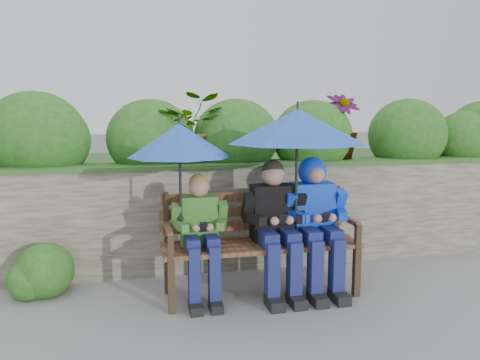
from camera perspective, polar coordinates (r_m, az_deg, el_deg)
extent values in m
plane|color=gray|center=(4.06, 0.33, -13.61)|extent=(60.00, 60.00, 0.00)
cube|color=#5F594A|center=(4.61, -1.81, -4.41)|extent=(8.00, 0.40, 1.00)
cube|color=#2D5525|center=(4.53, -1.84, 1.91)|extent=(8.00, 0.42, 0.04)
cube|color=#2D5525|center=(5.77, -4.12, -2.04)|extent=(8.00, 2.00, 0.96)
ellipsoid|color=#235317|center=(4.81, -23.68, 4.87)|extent=(0.95, 0.76, 0.85)
ellipsoid|color=#235317|center=(4.66, -10.81, 4.99)|extent=(0.85, 0.68, 0.77)
ellipsoid|color=#235317|center=(4.72, -0.45, 5.20)|extent=(0.86, 0.69, 0.78)
ellipsoid|color=#235317|center=(4.93, 8.86, 5.19)|extent=(0.85, 0.68, 0.76)
ellipsoid|color=#235317|center=(5.44, 19.74, 5.18)|extent=(0.88, 0.70, 0.79)
ellipsoid|color=#235317|center=(5.85, 25.61, 4.52)|extent=(0.70, 0.56, 0.63)
ellipsoid|color=#235317|center=(4.73, -22.81, 4.50)|extent=(0.84, 0.68, 0.76)
sphere|color=#F2A3BF|center=(4.61, -23.60, 3.08)|extent=(0.14, 0.14, 0.14)
sphere|color=#F2A3BF|center=(4.68, 1.55, 3.84)|extent=(0.14, 0.14, 0.14)
sphere|color=#F2A3BF|center=(5.30, 18.53, 3.94)|extent=(0.14, 0.14, 0.14)
imported|color=#235317|center=(4.55, -6.11, 6.33)|extent=(0.60, 0.52, 0.66)
imported|color=#235317|center=(4.98, 12.12, 6.40)|extent=(0.37, 0.37, 0.67)
sphere|color=#235317|center=(4.29, -22.68, -10.19)|extent=(0.47, 0.47, 0.47)
sphere|color=#235317|center=(4.28, -24.31, -11.08)|extent=(0.35, 0.35, 0.35)
cube|color=#382A1B|center=(3.65, -8.35, -12.84)|extent=(0.05, 0.05, 0.41)
cube|color=#382A1B|center=(4.03, -8.83, -10.78)|extent=(0.05, 0.05, 0.41)
cube|color=#382A1B|center=(4.05, 14.02, -10.85)|extent=(0.05, 0.05, 0.41)
cube|color=#382A1B|center=(4.39, 11.60, -9.23)|extent=(0.05, 0.05, 0.41)
cube|color=brown|center=(3.73, 3.36, -8.66)|extent=(1.63, 0.09, 0.04)
cube|color=brown|center=(3.84, 2.86, -8.17)|extent=(1.63, 0.09, 0.04)
cube|color=brown|center=(3.95, 2.39, -7.70)|extent=(1.63, 0.09, 0.04)
cube|color=brown|center=(4.06, 1.95, -7.26)|extent=(1.63, 0.09, 0.04)
cube|color=#382A1B|center=(3.93, -8.99, -4.76)|extent=(0.05, 0.05, 0.45)
cube|color=brown|center=(3.72, -8.74, -5.92)|extent=(0.05, 0.42, 0.04)
cube|color=#382A1B|center=(3.55, -8.45, -8.27)|extent=(0.05, 0.05, 0.20)
cube|color=#382A1B|center=(4.30, 11.67, -3.70)|extent=(0.05, 0.05, 0.45)
cube|color=brown|center=(4.11, 12.94, -4.67)|extent=(0.05, 0.42, 0.04)
cube|color=#382A1B|center=(3.96, 14.18, -6.70)|extent=(0.05, 0.05, 0.20)
cube|color=brown|center=(4.08, 1.78, -5.49)|extent=(1.63, 0.03, 0.08)
cube|color=brown|center=(4.05, 1.79, -3.75)|extent=(1.63, 0.03, 0.08)
cube|color=brown|center=(4.02, 1.80, -1.99)|extent=(1.63, 0.03, 0.08)
cube|color=#316B1F|center=(3.83, -5.05, -4.87)|extent=(0.29, 0.17, 0.40)
sphere|color=tan|center=(3.76, -5.06, -0.87)|extent=(0.16, 0.16, 0.16)
sphere|color=olive|center=(3.77, -5.09, -0.41)|extent=(0.16, 0.16, 0.16)
cube|color=navy|center=(3.73, -5.92, -7.60)|extent=(0.10, 0.28, 0.10)
cube|color=navy|center=(3.67, -5.59, -11.90)|extent=(0.09, 0.10, 0.49)
cube|color=black|center=(3.70, -5.44, -15.27)|extent=(0.10, 0.19, 0.07)
cube|color=navy|center=(3.75, -3.54, -7.48)|extent=(0.10, 0.28, 0.10)
cube|color=navy|center=(3.69, -3.14, -11.75)|extent=(0.09, 0.10, 0.49)
cube|color=black|center=(3.72, -2.97, -15.10)|extent=(0.10, 0.19, 0.07)
cube|color=#316B1F|center=(3.76, -7.79, -4.36)|extent=(0.07, 0.16, 0.22)
cube|color=#316B1F|center=(3.67, -7.21, -5.65)|extent=(0.11, 0.18, 0.06)
sphere|color=tan|center=(3.60, -5.36, -5.87)|extent=(0.06, 0.06, 0.06)
cube|color=#316B1F|center=(3.81, -2.18, -4.12)|extent=(0.07, 0.16, 0.22)
cube|color=#316B1F|center=(3.71, -2.25, -5.42)|extent=(0.11, 0.18, 0.06)
sphere|color=tan|center=(3.62, -3.71, -5.79)|extent=(0.06, 0.06, 0.06)
cube|color=black|center=(3.60, -4.51, -5.73)|extent=(0.06, 0.07, 0.09)
cube|color=black|center=(3.96, 3.92, -3.93)|extent=(0.35, 0.20, 0.47)
sphere|color=tan|center=(3.88, 4.05, 0.64)|extent=(0.19, 0.19, 0.19)
sphere|color=black|center=(3.89, 4.02, 1.15)|extent=(0.18, 0.18, 0.18)
cube|color=navy|center=(3.82, 3.28, -7.04)|extent=(0.12, 0.33, 0.12)
cube|color=navy|center=(3.75, 3.96, -11.39)|extent=(0.10, 0.11, 0.50)
cube|color=black|center=(3.77, 4.20, -14.72)|extent=(0.11, 0.22, 0.08)
cube|color=navy|center=(3.87, 5.90, -6.85)|extent=(0.12, 0.33, 0.12)
cube|color=navy|center=(3.80, 6.65, -11.13)|extent=(0.10, 0.11, 0.50)
cube|color=black|center=(3.82, 6.91, -14.41)|extent=(0.11, 0.22, 0.08)
cube|color=black|center=(3.84, 1.02, -3.36)|extent=(0.08, 0.19, 0.26)
cube|color=black|center=(3.74, 1.97, -4.81)|extent=(0.13, 0.22, 0.07)
sphere|color=tan|center=(3.68, 4.25, -5.01)|extent=(0.07, 0.07, 0.07)
cube|color=black|center=(3.96, 7.17, -3.05)|extent=(0.08, 0.19, 0.26)
cube|color=black|center=(3.85, 7.40, -4.49)|extent=(0.13, 0.22, 0.07)
sphere|color=tan|center=(3.72, 6.05, -4.90)|extent=(0.07, 0.07, 0.07)
cube|color=black|center=(3.69, 5.20, -4.84)|extent=(0.06, 0.07, 0.09)
cube|color=#0D45B4|center=(4.07, 8.77, -3.62)|extent=(0.35, 0.21, 0.47)
sphere|color=tan|center=(4.00, 8.98, 0.88)|extent=(0.20, 0.20, 0.20)
sphere|color=#0D45B4|center=(4.03, 8.82, 1.07)|extent=(0.24, 0.24, 0.24)
sphere|color=tan|center=(3.96, 9.23, 0.64)|extent=(0.15, 0.15, 0.15)
cube|color=navy|center=(3.93, 8.34, -6.66)|extent=(0.12, 0.33, 0.12)
cube|color=navy|center=(3.86, 9.16, -10.89)|extent=(0.10, 0.11, 0.50)
cube|color=black|center=(3.88, 9.44, -14.12)|extent=(0.11, 0.23, 0.08)
cube|color=navy|center=(4.00, 10.83, -6.46)|extent=(0.12, 0.33, 0.12)
cube|color=navy|center=(3.93, 11.71, -10.60)|extent=(0.10, 0.11, 0.50)
cube|color=black|center=(3.95, 12.00, -13.77)|extent=(0.11, 0.23, 0.08)
cube|color=#0D45B4|center=(3.94, 6.07, -3.06)|extent=(0.08, 0.19, 0.26)
cube|color=#0D45B4|center=(3.84, 7.14, -4.47)|extent=(0.13, 0.22, 0.07)
sphere|color=tan|center=(3.80, 9.45, -4.65)|extent=(0.07, 0.07, 0.07)
cube|color=#0D45B4|center=(4.10, 11.93, -2.74)|extent=(0.08, 0.19, 0.26)
cube|color=#0D45B4|center=(3.98, 12.30, -4.13)|extent=(0.13, 0.22, 0.07)
sphere|color=tan|center=(3.85, 11.15, -4.53)|extent=(0.07, 0.07, 0.07)
cube|color=black|center=(3.81, 10.37, -4.47)|extent=(0.06, 0.07, 0.09)
cone|color=blue|center=(3.63, -7.39, 4.82)|extent=(0.79, 0.79, 0.26)
cylinder|color=black|center=(3.62, -7.44, 7.35)|extent=(0.02, 0.02, 0.06)
cylinder|color=black|center=(3.66, -7.30, 0.01)|extent=(0.02, 0.02, 0.61)
sphere|color=black|center=(3.71, -7.21, -4.68)|extent=(0.04, 0.04, 0.04)
cone|color=blue|center=(3.80, 6.99, 6.52)|extent=(1.15, 1.15, 0.28)
cylinder|color=black|center=(3.80, 7.03, 9.06)|extent=(0.02, 0.02, 0.06)
cylinder|color=black|center=(3.83, 6.90, 1.30)|extent=(0.02, 0.02, 0.70)
sphere|color=black|center=(3.88, 6.81, -3.80)|extent=(0.04, 0.04, 0.04)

